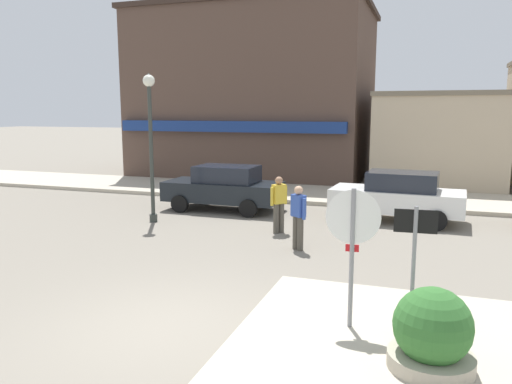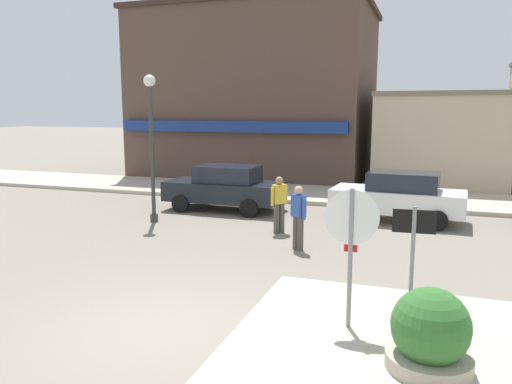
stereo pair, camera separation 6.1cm
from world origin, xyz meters
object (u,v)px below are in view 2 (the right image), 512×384
one_way_sign (412,259)px  parked_car_second (399,196)px  stop_sign (351,240)px  parked_car_nearest (225,187)px  pedestrian_crossing_near (279,203)px  pedestrian_crossing_far (298,216)px  planter (430,338)px  lamp_post (151,126)px

one_way_sign → parked_car_second: one_way_sign is taller
stop_sign → parked_car_nearest: bearing=123.5°
one_way_sign → parked_car_nearest: size_ratio=0.52×
pedestrian_crossing_near → parked_car_nearest: bearing=137.2°
one_way_sign → pedestrian_crossing_far: one_way_sign is taller
planter → pedestrian_crossing_near: (-4.04, 6.85, 0.31)m
parked_car_nearest → pedestrian_crossing_near: size_ratio=2.49×
lamp_post → pedestrian_crossing_far: 5.68m
pedestrian_crossing_far → one_way_sign: bearing=-57.8°
planter → lamp_post: bearing=139.5°
planter → parked_car_nearest: (-6.74, 9.36, 0.25)m
planter → parked_car_nearest: size_ratio=0.31×
lamp_post → parked_car_second: 7.92m
pedestrian_crossing_near → one_way_sign: bearing=-57.8°
lamp_post → pedestrian_crossing_near: 4.60m
parked_car_nearest → pedestrian_crossing_far: pedestrian_crossing_far is taller
lamp_post → planter: bearing=-40.5°
one_way_sign → pedestrian_crossing_far: bearing=122.2°
pedestrian_crossing_far → lamp_post: bearing=162.3°
stop_sign → one_way_sign: (0.89, -0.06, -0.19)m
lamp_post → pedestrian_crossing_far: lamp_post is taller
one_way_sign → pedestrian_crossing_near: (-3.76, 5.97, -0.46)m
one_way_sign → parked_car_nearest: (-6.46, 8.48, -0.52)m
parked_car_nearest → pedestrian_crossing_near: bearing=-42.8°
pedestrian_crossing_near → pedestrian_crossing_far: size_ratio=1.00×
one_way_sign → parked_car_nearest: 10.67m
pedestrian_crossing_far → parked_car_second: bearing=62.5°
parked_car_second → planter: bearing=-84.3°
planter → lamp_post: lamp_post is taller
one_way_sign → lamp_post: lamp_post is taller
parked_car_second → pedestrian_crossing_far: size_ratio=2.55×
lamp_post → parked_car_nearest: (1.39, 2.40, -2.15)m
one_way_sign → pedestrian_crossing_near: 7.07m
one_way_sign → planter: (0.28, -0.88, -0.77)m
lamp_post → parked_car_second: lamp_post is taller
lamp_post → parked_car_nearest: bearing=59.8°
stop_sign → one_way_sign: size_ratio=1.10×
lamp_post → parked_car_nearest: size_ratio=1.13×
one_way_sign → parked_car_nearest: bearing=127.3°
parked_car_nearest → parked_car_second: bearing=1.4°
planter → parked_car_second: (-0.95, 9.50, 0.25)m
one_way_sign → lamp_post: (-7.86, 6.08, 1.63)m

